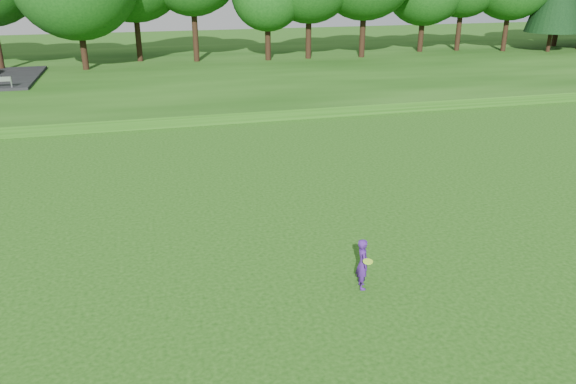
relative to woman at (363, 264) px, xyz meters
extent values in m
plane|color=#17430C|center=(-0.41, -1.33, -0.71)|extent=(140.00, 140.00, 0.00)
cube|color=#17430C|center=(-0.41, 32.67, -0.41)|extent=(130.00, 30.00, 0.60)
cube|color=gray|center=(-0.41, 18.67, -0.69)|extent=(130.00, 1.60, 0.04)
imported|color=#411A78|center=(0.00, 0.00, 0.00)|extent=(0.42, 0.57, 1.42)
cylinder|color=#B6FF28|center=(-0.02, -0.36, 0.26)|extent=(0.26, 0.26, 0.05)
camera|label=1|loc=(-5.17, -12.10, 7.23)|focal=35.00mm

